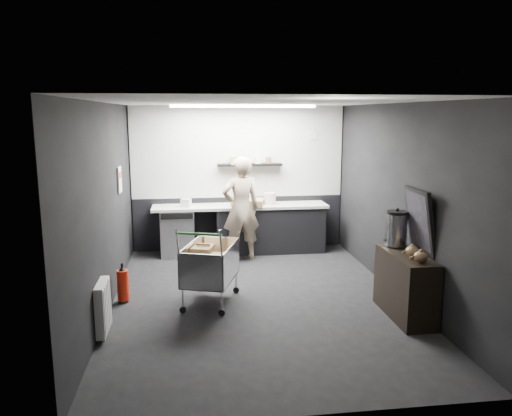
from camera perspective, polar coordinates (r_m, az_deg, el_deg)
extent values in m
plane|color=black|center=(7.07, 0.25, -10.41)|extent=(5.50, 5.50, 0.00)
plane|color=white|center=(6.60, 0.27, 12.02)|extent=(5.50, 5.50, 0.00)
plane|color=black|center=(9.41, -2.02, 3.40)|extent=(5.50, 0.00, 5.50)
plane|color=black|center=(4.07, 5.55, -6.54)|extent=(5.50, 0.00, 5.50)
plane|color=black|center=(6.74, -16.85, -0.02)|extent=(0.00, 5.50, 5.50)
plane|color=black|center=(7.25, 16.13, 0.76)|extent=(0.00, 5.50, 5.50)
cube|color=#B9B9B4|center=(9.33, -2.03, 6.43)|extent=(3.95, 0.02, 1.70)
cube|color=black|center=(9.53, -1.97, -1.69)|extent=(3.95, 0.02, 1.00)
cube|color=black|center=(9.27, -0.71, 4.98)|extent=(1.20, 0.22, 0.04)
cylinder|color=silver|center=(9.54, 6.45, 8.27)|extent=(0.20, 0.03, 0.20)
cube|color=silver|center=(7.97, -15.32, 3.14)|extent=(0.02, 0.30, 0.40)
cube|color=red|center=(7.96, -15.31, 3.64)|extent=(0.02, 0.22, 0.10)
cube|color=silver|center=(6.14, -17.11, -10.79)|extent=(0.10, 0.50, 0.60)
cube|color=white|center=(8.43, -1.47, 11.55)|extent=(2.40, 0.20, 0.04)
cube|color=black|center=(9.32, 1.59, -2.45)|extent=(2.00, 0.56, 0.85)
cube|color=#BBBBB6|center=(9.15, -1.80, 0.19)|extent=(3.20, 0.60, 0.05)
cube|color=#9EA0A5|center=(9.21, -8.93, -2.74)|extent=(0.60, 0.58, 0.85)
cube|color=black|center=(8.84, -9.04, -0.95)|extent=(0.56, 0.02, 0.10)
imported|color=beige|center=(8.70, -1.72, -0.09)|extent=(0.74, 0.55, 1.83)
cube|color=silver|center=(6.89, -5.21, -8.08)|extent=(0.86, 1.07, 0.02)
cube|color=silver|center=(6.81, -7.69, -6.27)|extent=(0.30, 0.89, 0.49)
cube|color=silver|center=(6.83, -2.80, -6.13)|extent=(0.30, 0.89, 0.49)
cube|color=silver|center=(6.38, -5.07, -7.39)|extent=(0.58, 0.20, 0.49)
cube|color=silver|center=(7.25, -5.39, -5.16)|extent=(0.58, 0.20, 0.49)
cylinder|color=silver|center=(6.54, -7.34, -10.60)|extent=(0.02, 0.02, 0.33)
cylinder|color=silver|center=(6.55, -2.72, -10.45)|extent=(0.02, 0.02, 0.33)
cylinder|color=silver|center=(7.33, -7.38, -8.19)|extent=(0.02, 0.02, 0.33)
cylinder|color=silver|center=(7.35, -3.28, -8.07)|extent=(0.02, 0.02, 0.33)
cylinder|color=#24872B|center=(6.18, -5.12, -2.99)|extent=(0.58, 0.22, 0.03)
cube|color=brown|center=(6.92, -6.37, -6.10)|extent=(0.35, 0.39, 0.41)
cube|color=brown|center=(6.71, -3.88, -6.80)|extent=(0.32, 0.36, 0.37)
cylinder|color=black|center=(6.59, -7.31, -11.75)|extent=(0.09, 0.06, 0.09)
cylinder|color=black|center=(7.38, -7.35, -9.23)|extent=(0.09, 0.06, 0.09)
cylinder|color=black|center=(6.61, -2.70, -11.60)|extent=(0.09, 0.06, 0.09)
cylinder|color=black|center=(7.40, -3.27, -9.11)|extent=(0.09, 0.06, 0.09)
cube|color=black|center=(6.67, 16.70, -8.46)|extent=(0.41, 1.10, 0.82)
cylinder|color=silver|center=(6.82, 15.74, -2.38)|extent=(0.27, 0.27, 0.42)
cylinder|color=black|center=(6.77, 15.84, -0.50)|extent=(0.27, 0.27, 0.04)
sphere|color=black|center=(6.76, 15.86, -0.19)|extent=(0.05, 0.05, 0.05)
ellipsoid|color=brown|center=(6.41, 17.44, -4.74)|extent=(0.16, 0.16, 0.13)
ellipsoid|color=brown|center=(6.21, 18.32, -5.29)|extent=(0.16, 0.16, 0.13)
cube|color=black|center=(6.56, 18.25, -1.39)|extent=(0.19, 0.64, 0.82)
cube|color=black|center=(6.55, 18.05, -1.40)|extent=(0.13, 0.55, 0.71)
cylinder|color=red|center=(7.15, -14.96, -8.53)|extent=(0.16, 0.16, 0.43)
cone|color=black|center=(7.07, -15.05, -6.70)|extent=(0.11, 0.11, 0.06)
cylinder|color=black|center=(7.06, -15.07, -6.37)|extent=(0.03, 0.03, 0.06)
cube|color=#95804F|center=(9.11, -0.95, 0.66)|extent=(0.66, 0.55, 0.11)
cylinder|color=silver|center=(9.20, 1.60, 1.08)|extent=(0.21, 0.21, 0.21)
cube|color=silver|center=(9.04, -8.00, 0.59)|extent=(0.20, 0.18, 0.14)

